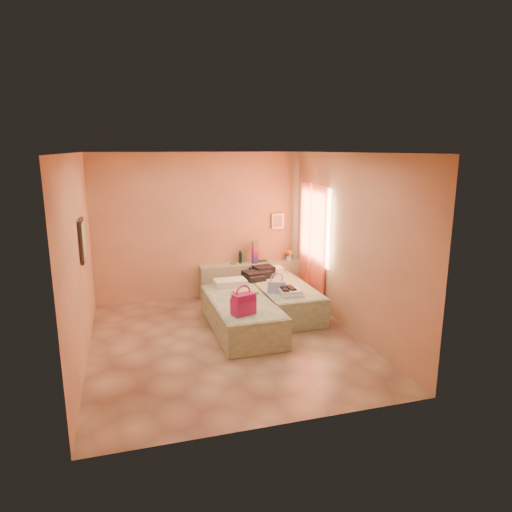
{
  "coord_description": "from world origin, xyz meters",
  "views": [
    {
      "loc": [
        -1.38,
        -6.3,
        2.85
      ],
      "look_at": [
        0.7,
        0.85,
        1.1
      ],
      "focal_mm": 32.0,
      "sensor_mm": 36.0,
      "label": 1
    }
  ],
  "objects_px": {
    "water_bottle": "(240,257)",
    "blue_handbag": "(277,287)",
    "bed_left": "(242,315)",
    "magenta_handbag": "(243,304)",
    "green_book": "(263,261)",
    "bed_right": "(281,298)",
    "towel_stack": "(292,293)",
    "flower_vase": "(289,254)",
    "headboard_ledge": "(252,279)"
  },
  "relations": [
    {
      "from": "flower_vase",
      "to": "blue_handbag",
      "type": "bearing_deg",
      "value": -117.2
    },
    {
      "from": "flower_vase",
      "to": "bed_right",
      "type": "bearing_deg",
      "value": -116.59
    },
    {
      "from": "bed_right",
      "to": "green_book",
      "type": "bearing_deg",
      "value": 89.22
    },
    {
      "from": "flower_vase",
      "to": "magenta_handbag",
      "type": "height_order",
      "value": "flower_vase"
    },
    {
      "from": "flower_vase",
      "to": "magenta_handbag",
      "type": "bearing_deg",
      "value": -123.78
    },
    {
      "from": "flower_vase",
      "to": "blue_handbag",
      "type": "distance_m",
      "value": 1.69
    },
    {
      "from": "water_bottle",
      "to": "green_book",
      "type": "xyz_separation_m",
      "value": [
        0.47,
        -0.01,
        -0.1
      ]
    },
    {
      "from": "green_book",
      "to": "flower_vase",
      "type": "distance_m",
      "value": 0.55
    },
    {
      "from": "blue_handbag",
      "to": "towel_stack",
      "type": "bearing_deg",
      "value": -29.9
    },
    {
      "from": "water_bottle",
      "to": "blue_handbag",
      "type": "relative_size",
      "value": 0.78
    },
    {
      "from": "magenta_handbag",
      "to": "towel_stack",
      "type": "relative_size",
      "value": 0.97
    },
    {
      "from": "bed_left",
      "to": "water_bottle",
      "type": "height_order",
      "value": "water_bottle"
    },
    {
      "from": "bed_left",
      "to": "flower_vase",
      "type": "distance_m",
      "value": 2.3
    },
    {
      "from": "bed_left",
      "to": "towel_stack",
      "type": "bearing_deg",
      "value": -1.62
    },
    {
      "from": "bed_left",
      "to": "headboard_ledge",
      "type": "bearing_deg",
      "value": 68.43
    },
    {
      "from": "bed_left",
      "to": "magenta_handbag",
      "type": "height_order",
      "value": "magenta_handbag"
    },
    {
      "from": "bed_left",
      "to": "towel_stack",
      "type": "relative_size",
      "value": 5.71
    },
    {
      "from": "headboard_ledge",
      "to": "blue_handbag",
      "type": "bearing_deg",
      "value": -89.03
    },
    {
      "from": "water_bottle",
      "to": "towel_stack",
      "type": "xyz_separation_m",
      "value": [
        0.42,
        -1.78,
        -0.22
      ]
    },
    {
      "from": "headboard_ledge",
      "to": "blue_handbag",
      "type": "height_order",
      "value": "blue_handbag"
    },
    {
      "from": "flower_vase",
      "to": "blue_handbag",
      "type": "xyz_separation_m",
      "value": [
        -0.77,
        -1.49,
        -0.18
      ]
    },
    {
      "from": "flower_vase",
      "to": "headboard_ledge",
      "type": "bearing_deg",
      "value": -178.66
    },
    {
      "from": "blue_handbag",
      "to": "bed_left",
      "type": "bearing_deg",
      "value": -138.95
    },
    {
      "from": "headboard_ledge",
      "to": "flower_vase",
      "type": "height_order",
      "value": "flower_vase"
    },
    {
      "from": "magenta_handbag",
      "to": "blue_handbag",
      "type": "distance_m",
      "value": 1.17
    },
    {
      "from": "green_book",
      "to": "flower_vase",
      "type": "relative_size",
      "value": 0.65
    },
    {
      "from": "bed_right",
      "to": "towel_stack",
      "type": "relative_size",
      "value": 5.71
    },
    {
      "from": "bed_right",
      "to": "magenta_handbag",
      "type": "xyz_separation_m",
      "value": [
        -1.03,
        -1.27,
        0.41
      ]
    },
    {
      "from": "water_bottle",
      "to": "towel_stack",
      "type": "distance_m",
      "value": 1.84
    },
    {
      "from": "headboard_ledge",
      "to": "magenta_handbag",
      "type": "xyz_separation_m",
      "value": [
        -0.77,
        -2.32,
        0.33
      ]
    },
    {
      "from": "bed_right",
      "to": "towel_stack",
      "type": "xyz_separation_m",
      "value": [
        -0.05,
        -0.66,
        0.3
      ]
    },
    {
      "from": "magenta_handbag",
      "to": "green_book",
      "type": "bearing_deg",
      "value": 47.34
    },
    {
      "from": "bed_right",
      "to": "blue_handbag",
      "type": "relative_size",
      "value": 6.59
    },
    {
      "from": "headboard_ledge",
      "to": "bed_left",
      "type": "xyz_separation_m",
      "value": [
        -0.64,
        -1.7,
        -0.08
      ]
    },
    {
      "from": "water_bottle",
      "to": "flower_vase",
      "type": "height_order",
      "value": "flower_vase"
    },
    {
      "from": "flower_vase",
      "to": "towel_stack",
      "type": "distance_m",
      "value": 1.84
    },
    {
      "from": "water_bottle",
      "to": "flower_vase",
      "type": "xyz_separation_m",
      "value": [
        1.0,
        -0.05,
        0.01
      ]
    },
    {
      "from": "water_bottle",
      "to": "green_book",
      "type": "distance_m",
      "value": 0.48
    },
    {
      "from": "bed_left",
      "to": "magenta_handbag",
      "type": "relative_size",
      "value": 5.91
    },
    {
      "from": "bed_right",
      "to": "blue_handbag",
      "type": "distance_m",
      "value": 0.59
    },
    {
      "from": "bed_left",
      "to": "towel_stack",
      "type": "height_order",
      "value": "towel_stack"
    },
    {
      "from": "bed_left",
      "to": "water_bottle",
      "type": "relative_size",
      "value": 8.48
    },
    {
      "from": "flower_vase",
      "to": "bed_left",
      "type": "bearing_deg",
      "value": -129.86
    },
    {
      "from": "bed_right",
      "to": "magenta_handbag",
      "type": "bearing_deg",
      "value": -129.86
    },
    {
      "from": "bed_left",
      "to": "bed_right",
      "type": "height_order",
      "value": "same"
    },
    {
      "from": "headboard_ledge",
      "to": "magenta_handbag",
      "type": "height_order",
      "value": "magenta_handbag"
    },
    {
      "from": "headboard_ledge",
      "to": "water_bottle",
      "type": "xyz_separation_m",
      "value": [
        -0.21,
        0.07,
        0.44
      ]
    },
    {
      "from": "water_bottle",
      "to": "towel_stack",
      "type": "relative_size",
      "value": 0.67
    },
    {
      "from": "bed_right",
      "to": "flower_vase",
      "type": "xyz_separation_m",
      "value": [
        0.53,
        1.07,
        0.53
      ]
    },
    {
      "from": "bed_left",
      "to": "towel_stack",
      "type": "distance_m",
      "value": 0.91
    }
  ]
}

